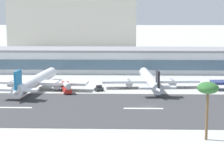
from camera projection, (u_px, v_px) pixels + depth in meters
ground_plane at (148, 107)px, 123.70m from camera, size 1400.00×1400.00×0.00m
runway_strip at (148, 109)px, 121.14m from camera, size 800.00×42.61×0.08m
runway_centreline_dash_3 at (12, 107)px, 122.35m from camera, size 12.00×1.20×0.01m
runway_centreline_dash_4 at (143, 108)px, 121.18m from camera, size 12.00×1.20×0.01m
terminal_building at (105, 60)px, 195.22m from camera, size 198.74×22.65×11.26m
distant_hotel_block at (73, 23)px, 312.41m from camera, size 98.84×24.40×39.40m
airliner_blue_tail_gate_1 at (35, 82)px, 149.12m from camera, size 39.79×47.83×9.99m
airliner_black_tail_gate_2 at (151, 81)px, 152.73m from camera, size 37.66×44.90×9.37m
service_baggage_tug_1 at (99, 88)px, 147.45m from camera, size 3.50×3.24×2.20m
service_fuel_truck_2 at (67, 87)px, 144.35m from camera, size 4.99×8.89×3.95m
palm_tree_0 at (208, 90)px, 90.29m from camera, size 4.89×4.89×13.59m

